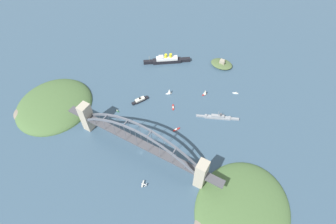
{
  "coord_description": "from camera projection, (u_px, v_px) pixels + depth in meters",
  "views": [
    {
      "loc": [
        130.71,
        -151.67,
        328.71
      ],
      "look_at": [
        0.0,
        78.6,
        8.0
      ],
      "focal_mm": 28.38,
      "sensor_mm": 36.0,
      "label": 1
    }
  ],
  "objects": [
    {
      "name": "naval_cruiser",
      "position": [
        218.0,
        117.0,
        416.11
      ],
      "size": [
        62.76,
        29.09,
        17.0
      ],
      "color": "gray",
      "rests_on": "ground"
    },
    {
      "name": "headland_west_shore",
      "position": [
        53.0,
        106.0,
        434.34
      ],
      "size": [
        119.0,
        125.86,
        28.56
      ],
      "color": "#476638",
      "rests_on": "ground"
    },
    {
      "name": "harbor_ferry_steamer",
      "position": [
        140.0,
        100.0,
        439.29
      ],
      "size": [
        18.67,
        28.75,
        8.32
      ],
      "color": "black",
      "rests_on": "ground"
    },
    {
      "name": "ground_plane",
      "position": [
        141.0,
        152.0,
        378.54
      ],
      "size": [
        1400.0,
        1400.0,
        0.0
      ],
      "primitive_type": "plane",
      "color": "#385166"
    },
    {
      "name": "fort_island_mid_harbor",
      "position": [
        222.0,
        64.0,
        496.1
      ],
      "size": [
        40.75,
        30.17,
        12.76
      ],
      "color": "#4C6038",
      "rests_on": "ground"
    },
    {
      "name": "ocean_liner",
      "position": [
        167.0,
        60.0,
        500.29
      ],
      "size": [
        76.17,
        56.69,
        18.97
      ],
      "color": "black",
      "rests_on": "ground"
    },
    {
      "name": "headland_east_shore",
      "position": [
        241.0,
        210.0,
        326.31
      ],
      "size": [
        114.26,
        134.9,
        21.98
      ],
      "color": "#476638",
      "rests_on": "ground"
    },
    {
      "name": "small_boat_1",
      "position": [
        176.0,
        129.0,
        403.24
      ],
      "size": [
        7.46,
        11.5,
        2.43
      ],
      "color": "#B2231E",
      "rests_on": "ground"
    },
    {
      "name": "small_boat_3",
      "position": [
        205.0,
        92.0,
        446.83
      ],
      "size": [
        7.17,
        9.2,
        11.37
      ],
      "color": "#B2231E",
      "rests_on": "ground"
    },
    {
      "name": "seaplane_taxiing_near_bridge",
      "position": [
        143.0,
        184.0,
        345.47
      ],
      "size": [
        8.56,
        9.77,
        5.02
      ],
      "color": "#B7B7B2",
      "rests_on": "ground"
    },
    {
      "name": "small_boat_5",
      "position": [
        236.0,
        93.0,
        451.7
      ],
      "size": [
        9.51,
        4.79,
        2.5
      ],
      "color": "silver",
      "rests_on": "ground"
    },
    {
      "name": "small_boat_2",
      "position": [
        173.0,
        107.0,
        431.75
      ],
      "size": [
        8.0,
        11.7,
        2.03
      ],
      "color": "#B2231E",
      "rests_on": "ground"
    },
    {
      "name": "small_boat_4",
      "position": [
        117.0,
        111.0,
        426.68
      ],
      "size": [
        7.07,
        2.53,
        2.33
      ],
      "color": "#2D6B3D",
      "rests_on": "ground"
    },
    {
      "name": "harbor_arch_bridge",
      "position": [
        139.0,
        142.0,
        357.94
      ],
      "size": [
        245.36,
        16.01,
        61.62
      ],
      "color": "#ADA38E",
      "rests_on": "ground"
    },
    {
      "name": "small_boat_0",
      "position": [
        169.0,
        91.0,
        447.81
      ],
      "size": [
        9.25,
        8.6,
        12.02
      ],
      "color": "silver",
      "rests_on": "ground"
    }
  ]
}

